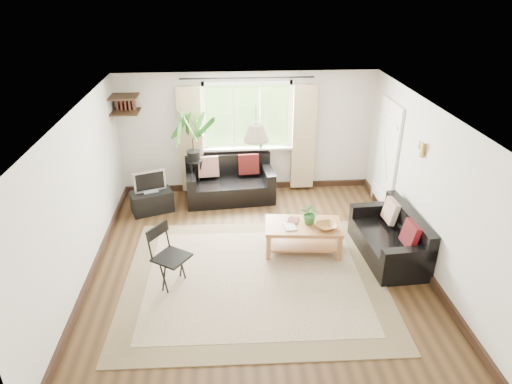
{
  "coord_description": "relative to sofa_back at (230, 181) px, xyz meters",
  "views": [
    {
      "loc": [
        -0.45,
        -5.82,
        4.1
      ],
      "look_at": [
        0.0,
        0.4,
        1.05
      ],
      "focal_mm": 32.0,
      "sensor_mm": 36.0,
      "label": 1
    }
  ],
  "objects": [
    {
      "name": "door",
      "position": [
        2.84,
        -0.57,
        0.6
      ],
      "size": [
        0.06,
        0.96,
        2.06
      ],
      "primitive_type": "cube",
      "color": "silver",
      "rests_on": "wall_right"
    },
    {
      "name": "sofa_right",
      "position": [
        2.43,
        -2.18,
        -0.03
      ],
      "size": [
        1.59,
        0.87,
        0.73
      ],
      "primitive_type": null,
      "rotation": [
        0.0,
        0.0,
        -1.51
      ],
      "color": "black",
      "rests_on": "floor"
    },
    {
      "name": "book_b",
      "position": [
        0.89,
        -1.79,
        0.1
      ],
      "size": [
        0.23,
        0.26,
        0.02
      ],
      "primitive_type": "imported",
      "rotation": [
        0.0,
        0.0,
        -0.34
      ],
      "color": "#562D22",
      "rests_on": "coffee_table"
    },
    {
      "name": "bowl",
      "position": [
        1.45,
        -2.08,
        0.13
      ],
      "size": [
        0.36,
        0.36,
        0.08
      ],
      "primitive_type": "imported",
      "rotation": [
        0.0,
        0.0,
        0.22
      ],
      "color": "olive",
      "rests_on": "coffee_table"
    },
    {
      "name": "wall_back",
      "position": [
        0.37,
        0.48,
        0.8
      ],
      "size": [
        5.0,
        0.02,
        2.4
      ],
      "primitive_type": "cube",
      "color": "beige",
      "rests_on": "floor"
    },
    {
      "name": "tv",
      "position": [
        -1.47,
        -0.4,
        0.23
      ],
      "size": [
        0.6,
        0.38,
        0.44
      ],
      "primitive_type": null,
      "rotation": [
        0.0,
        0.0,
        0.36
      ],
      "color": "#A5A5AA",
      "rests_on": "tv_stand"
    },
    {
      "name": "floor",
      "position": [
        0.37,
        -2.27,
        -0.4
      ],
      "size": [
        5.5,
        5.5,
        0.0
      ],
      "primitive_type": "plane",
      "color": "black",
      "rests_on": "ground"
    },
    {
      "name": "tv_stand",
      "position": [
        -1.47,
        -0.4,
        -0.19
      ],
      "size": [
        0.85,
        0.65,
        0.4
      ],
      "primitive_type": "cube",
      "rotation": [
        0.0,
        0.0,
        0.36
      ],
      "color": "black",
      "rests_on": "floor"
    },
    {
      "name": "palm_stand",
      "position": [
        -0.67,
        0.08,
        0.49
      ],
      "size": [
        0.87,
        0.87,
        1.77
      ],
      "primitive_type": null,
      "rotation": [
        0.0,
        0.0,
        -0.32
      ],
      "color": "black",
      "rests_on": "floor"
    },
    {
      "name": "book_a",
      "position": [
        0.8,
        -2.02,
        0.1
      ],
      "size": [
        0.2,
        0.26,
        0.02
      ],
      "primitive_type": "imported",
      "rotation": [
        0.0,
        0.0,
        0.13
      ],
      "color": "silver",
      "rests_on": "coffee_table"
    },
    {
      "name": "rug",
      "position": [
        0.3,
        -2.64,
        -0.38
      ],
      "size": [
        3.84,
        3.31,
        0.02
      ],
      "primitive_type": "cube",
      "rotation": [
        0.0,
        0.0,
        -0.02
      ],
      "color": "beige",
      "rests_on": "floor"
    },
    {
      "name": "sofa_back",
      "position": [
        0.0,
        0.0,
        0.0
      ],
      "size": [
        1.74,
        0.98,
        0.79
      ],
      "primitive_type": null,
      "rotation": [
        0.0,
        0.0,
        0.08
      ],
      "color": "black",
      "rests_on": "floor"
    },
    {
      "name": "coffee_table",
      "position": [
        1.12,
        -1.94,
        -0.15
      ],
      "size": [
        1.25,
        0.76,
        0.49
      ],
      "primitive_type": null,
      "rotation": [
        0.0,
        0.0,
        -0.1
      ],
      "color": "brown",
      "rests_on": "floor"
    },
    {
      "name": "window",
      "position": [
        0.37,
        0.44,
        1.15
      ],
      "size": [
        2.5,
        0.16,
        2.16
      ],
      "primitive_type": null,
      "color": "white",
      "rests_on": "wall_back"
    },
    {
      "name": "table_plant",
      "position": [
        1.23,
        -1.9,
        0.26
      ],
      "size": [
        0.37,
        0.34,
        0.34
      ],
      "primitive_type": "imported",
      "rotation": [
        0.0,
        0.0,
        -0.25
      ],
      "color": "#2C6729",
      "rests_on": "coffee_table"
    },
    {
      "name": "wall_sconce",
      "position": [
        2.8,
        -1.97,
        1.34
      ],
      "size": [
        0.12,
        0.12,
        0.28
      ],
      "primitive_type": null,
      "color": "beige",
      "rests_on": "wall_right"
    },
    {
      "name": "wall_left",
      "position": [
        -2.13,
        -2.27,
        0.8
      ],
      "size": [
        0.02,
        5.5,
        2.4
      ],
      "primitive_type": "cube",
      "color": "beige",
      "rests_on": "floor"
    },
    {
      "name": "corner_shelf",
      "position": [
        -1.88,
        0.23,
        1.49
      ],
      "size": [
        0.5,
        0.5,
        0.34
      ],
      "primitive_type": null,
      "color": "black",
      "rests_on": "wall_back"
    },
    {
      "name": "ceiling",
      "position": [
        0.37,
        -2.27,
        2.0
      ],
      "size": [
        5.5,
        5.5,
        0.0
      ],
      "primitive_type": "plane",
      "rotation": [
        3.14,
        0.0,
        0.0
      ],
      "color": "white",
      "rests_on": "floor"
    },
    {
      "name": "wall_right",
      "position": [
        2.87,
        -2.27,
        0.8
      ],
      "size": [
        0.02,
        5.5,
        2.4
      ],
      "primitive_type": "cube",
      "color": "beige",
      "rests_on": "floor"
    },
    {
      "name": "sill_plant",
      "position": [
        0.62,
        0.36,
        0.67
      ],
      "size": [
        0.14,
        0.1,
        0.27
      ],
      "primitive_type": "imported",
      "color": "#2D6023",
      "rests_on": "window"
    },
    {
      "name": "pendant_lamp",
      "position": [
        0.37,
        -1.87,
        1.65
      ],
      "size": [
        0.36,
        0.36,
        0.54
      ],
      "primitive_type": null,
      "color": "beige",
      "rests_on": "ceiling"
    },
    {
      "name": "folding_chair",
      "position": [
        -0.87,
        -2.7,
        0.06
      ],
      "size": [
        0.66,
        0.66,
        0.92
      ],
      "primitive_type": null,
      "rotation": [
        0.0,
        0.0,
        0.97
      ],
      "color": "black",
      "rests_on": "floor"
    },
    {
      "name": "wall_front",
      "position": [
        0.37,
        -5.02,
        0.8
      ],
      "size": [
        5.0,
        0.02,
        2.4
      ],
      "primitive_type": "cube",
      "color": "beige",
      "rests_on": "floor"
    }
  ]
}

